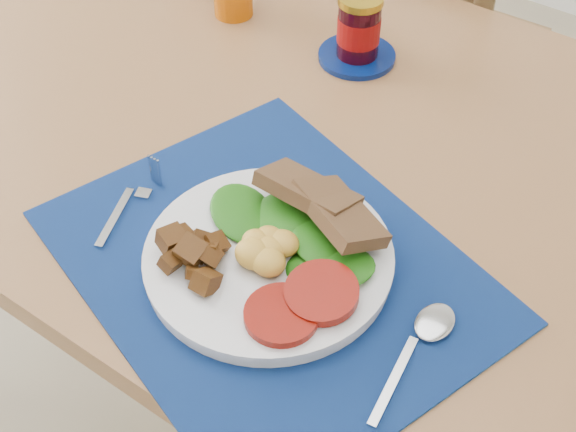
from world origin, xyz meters
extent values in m
cube|color=brown|center=(0.00, 0.20, 0.73)|extent=(1.40, 0.90, 0.04)
cylinder|color=brown|center=(-0.64, 0.59, 0.35)|extent=(0.06, 0.06, 0.71)
cube|color=brown|center=(-0.08, 0.87, 0.46)|extent=(0.46, 0.44, 0.04)
cylinder|color=brown|center=(0.11, 1.06, 0.22)|extent=(0.04, 0.04, 0.44)
cylinder|color=brown|center=(-0.28, 1.05, 0.22)|extent=(0.04, 0.04, 0.44)
cylinder|color=brown|center=(0.12, 0.69, 0.22)|extent=(0.04, 0.04, 0.44)
cylinder|color=brown|center=(-0.27, 0.68, 0.22)|extent=(0.04, 0.04, 0.44)
cube|color=black|center=(0.18, -0.04, 0.75)|extent=(0.62, 0.55, 0.00)
cylinder|color=silver|center=(0.18, -0.04, 0.76)|extent=(0.29, 0.29, 0.02)
ellipsoid|color=gold|center=(0.19, -0.04, 0.79)|extent=(0.07, 0.06, 0.03)
cylinder|color=#9C0905|center=(0.26, -0.08, 0.78)|extent=(0.08, 0.08, 0.01)
ellipsoid|color=#164308|center=(0.19, 0.01, 0.78)|extent=(0.16, 0.09, 0.01)
cube|color=brown|center=(0.20, 0.05, 0.80)|extent=(0.13, 0.09, 0.04)
cube|color=#B2B5BA|center=(-0.02, -0.09, 0.76)|extent=(0.05, 0.10, 0.00)
cube|color=#B2B5BA|center=(-0.02, -0.02, 0.76)|extent=(0.04, 0.06, 0.00)
cube|color=#B2B5BA|center=(0.39, -0.09, 0.76)|extent=(0.03, 0.12, 0.00)
ellipsoid|color=#B2B5BA|center=(0.39, 0.00, 0.76)|extent=(0.04, 0.06, 0.01)
cylinder|color=#051755|center=(0.04, 0.40, 0.75)|extent=(0.12, 0.12, 0.01)
cylinder|color=black|center=(0.04, 0.40, 0.80)|extent=(0.07, 0.07, 0.09)
cylinder|color=maroon|center=(0.04, 0.40, 0.80)|extent=(0.07, 0.07, 0.04)
cylinder|color=#A8851C|center=(0.04, 0.40, 0.85)|extent=(0.07, 0.07, 0.01)
camera|label=1|loc=(0.57, -0.54, 1.48)|focal=50.00mm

